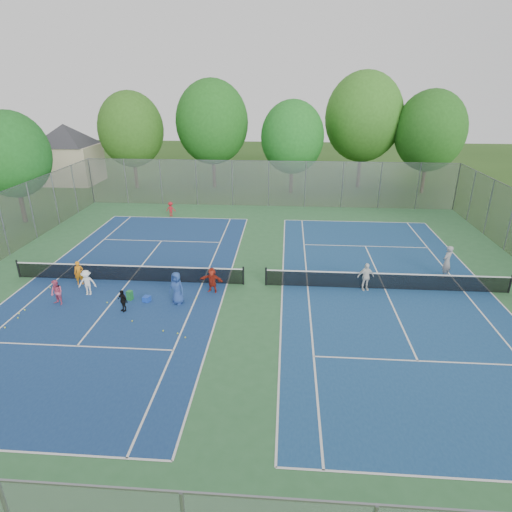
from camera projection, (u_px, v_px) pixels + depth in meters
The scene contains 37 objects.
ground at pixel (255, 285), 23.37m from camera, with size 120.00×120.00×0.00m, color #284C17.
court_pad at pixel (255, 285), 23.37m from camera, with size 32.00×32.00×0.01m, color #316739.
court_left at pixel (130, 281), 23.84m from camera, with size 10.97×23.77×0.01m, color navy.
court_right at pixel (385, 289), 22.89m from camera, with size 10.97×23.77×0.01m, color navy.
net_left at pixel (129, 273), 23.68m from camera, with size 12.87×0.10×0.91m, color black.
net_right at pixel (386, 281), 22.73m from camera, with size 12.87×0.10×0.91m, color black.
fence_north at pixel (269, 184), 37.38m from camera, with size 32.00×0.10×4.00m, color gray.
house at pixel (66, 143), 45.42m from camera, with size 11.03×11.03×7.30m.
tree_nw at pixel (131, 129), 42.39m from camera, with size 6.40×6.40×9.58m.
tree_nl at pixel (212, 122), 42.53m from camera, with size 7.20×7.20×10.69m.
tree_nc at pixel (292, 137), 40.57m from camera, with size 6.00×6.00×8.85m.
tree_nr at pixel (364, 117), 42.24m from camera, with size 7.60×7.60×11.42m.
tree_ne at pixel (430, 131), 40.40m from camera, with size 6.60×6.60×9.77m.
tree_side_w at pixel (11, 155), 31.90m from camera, with size 5.60×5.60×8.47m.
ball_crate at pixel (147, 299), 21.56m from camera, with size 0.34×0.34×0.29m, color blue.
ball_hopper at pixel (130, 295), 21.68m from camera, with size 0.26×0.26×0.50m, color #248437.
student_a at pixel (79, 273), 23.19m from camera, with size 0.49×0.32×1.35m, color orange.
student_b at pixel (57, 293), 21.07m from camera, with size 0.64×0.50×1.31m, color #D35274.
student_c at pixel (87, 283), 22.04m from camera, with size 0.89×0.51×1.38m, color white.
student_d at pixel (123, 301), 20.51m from camera, with size 0.66×0.27×1.12m, color black.
student_e at pixel (177, 288), 21.14m from camera, with size 0.82×0.53×1.68m, color navy.
student_f at pixel (212, 280), 22.36m from camera, with size 1.27×0.41×1.37m, color #A42717.
child_far_baseline at pixel (171, 209), 35.02m from camera, with size 0.79×0.45×1.22m, color #B31922.
instructor at pixel (447, 262), 23.92m from camera, with size 0.69×0.46×1.90m, color #969698.
teen_court_b at pixel (366, 277), 22.54m from camera, with size 0.90×0.37×1.54m, color white.
tennis_ball_0 at pixel (87, 293), 22.40m from camera, with size 0.07×0.07×0.07m, color #B0CC2F.
tennis_ball_1 at pixel (185, 338), 18.50m from camera, with size 0.07×0.07×0.07m, color gold.
tennis_ball_2 at pixel (163, 331), 18.98m from camera, with size 0.07×0.07×0.07m, color #C0D631.
tennis_ball_3 at pixel (50, 288), 22.94m from camera, with size 0.07×0.07×0.07m, color #CFEF37.
tennis_ball_4 at pixel (19, 314), 20.39m from camera, with size 0.07×0.07×0.07m, color #E3EF37.
tennis_ball_5 at pixel (18, 318), 20.02m from camera, with size 0.07×0.07×0.07m, color #B6C72E.
tennis_ball_6 at pixel (196, 298), 21.84m from camera, with size 0.07×0.07×0.07m, color #CFF539.
tennis_ball_7 at pixel (25, 310), 20.72m from camera, with size 0.07×0.07×0.07m, color #DFF338.
tennis_ball_8 at pixel (132, 321), 19.76m from camera, with size 0.07×0.07×0.07m, color gold.
tennis_ball_9 at pixel (107, 303), 21.42m from camera, with size 0.07×0.07×0.07m, color #BBD832.
tennis_ball_10 at pixel (5, 328), 19.23m from camera, with size 0.07×0.07×0.07m, color #EFF238.
tennis_ball_11 at pixel (178, 334), 18.79m from camera, with size 0.07×0.07×0.07m, color #BBD230.
Camera 1 is at (1.61, -20.97, 10.32)m, focal length 30.00 mm.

